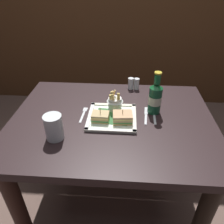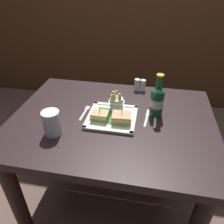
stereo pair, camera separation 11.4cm
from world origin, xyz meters
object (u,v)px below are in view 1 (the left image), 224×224
water_glass (54,128)px  spoon (154,114)px  sandwich_half_left (100,117)px  knife (146,115)px  salt_shaker (131,84)px  dining_table (112,137)px  fork (84,114)px  square_plate (112,117)px  fries_cup (115,101)px  pepper_shaker (136,84)px  sandwich_half_right (123,117)px  beer_bottle (155,97)px

water_glass → spoon: size_ratio=1.01×
sandwich_half_left → spoon: 0.30m
knife → salt_shaker: bearing=105.5°
knife → spoon: spoon is taller
dining_table → fork: bearing=169.8°
square_plate → fries_cup: size_ratio=2.16×
spoon → fork: bearing=-177.2°
sandwich_half_left → pepper_shaker: bearing=63.3°
dining_table → pepper_shaker: (0.14, 0.35, 0.17)m
dining_table → sandwich_half_right: 0.18m
square_plate → sandwich_half_right: sandwich_half_right is taller
sandwich_half_left → beer_bottle: (0.28, 0.11, 0.06)m
sandwich_half_right → fries_cup: fries_cup is taller
sandwich_half_left → sandwich_half_right: 0.11m
sandwich_half_right → spoon: (0.17, 0.08, -0.03)m
salt_shaker → knife: bearing=-74.5°
fries_cup → fork: size_ratio=0.81×
fries_cup → dining_table: bearing=-98.0°
fork → salt_shaker: (0.26, 0.32, 0.03)m
water_glass → salt_shaker: size_ratio=1.62×
sandwich_half_left → salt_shaker: 0.41m
water_glass → beer_bottle: bearing=27.8°
sandwich_half_left → dining_table: bearing=32.6°
salt_shaker → sandwich_half_right: bearing=-96.3°
fries_cup → salt_shaker: bearing=72.2°
beer_bottle → spoon: 0.09m
square_plate → fork: (-0.16, 0.03, -0.00)m
dining_table → pepper_shaker: size_ratio=14.67×
sandwich_half_right → knife: sandwich_half_right is taller
water_glass → knife: bearing=26.7°
dining_table → square_plate: square_plate is taller
beer_bottle → square_plate: bearing=-160.8°
beer_bottle → fork: bearing=-172.9°
beer_bottle → fries_cup: bearing=-179.1°
square_plate → water_glass: bearing=-145.5°
dining_table → square_plate: bearing=-105.7°
dining_table → spoon: 0.27m
sandwich_half_left → fries_cup: fries_cup is taller
spoon → pepper_shaker: (-0.09, 0.30, 0.03)m
dining_table → knife: (0.18, 0.04, 0.14)m
square_plate → water_glass: 0.31m
sandwich_half_right → pepper_shaker: size_ratio=1.41×
sandwich_half_left → fries_cup: (0.07, 0.11, 0.03)m
fries_cup → water_glass: size_ratio=0.96×
fries_cup → fork: (-0.17, -0.04, -0.06)m
fries_cup → knife: 0.18m
knife → salt_shaker: (-0.08, 0.30, 0.03)m
beer_bottle → water_glass: 0.54m
beer_bottle → pepper_shaker: size_ratio=3.21×
sandwich_half_right → fries_cup: bearing=112.6°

